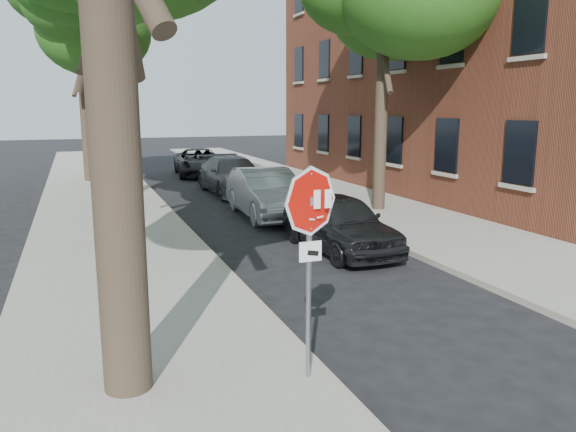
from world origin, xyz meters
name	(u,v)px	position (x,y,z in m)	size (l,w,h in m)	color
ground	(358,376)	(0.00, 0.00, 0.00)	(120.00, 120.00, 0.00)	black
sidewalk_left	(104,217)	(-2.50, 12.00, 0.06)	(4.00, 55.00, 0.12)	gray
sidewalk_right	(351,201)	(6.00, 12.00, 0.06)	(4.00, 55.00, 0.12)	gray
curb_left	(171,212)	(-0.45, 12.00, 0.07)	(0.12, 55.00, 0.13)	#9E9384
curb_right	(298,204)	(3.95, 12.00, 0.07)	(0.12, 55.00, 0.13)	#9E9384
apartment_building	(504,4)	(14.00, 14.00, 7.65)	(12.20, 20.20, 15.30)	brown
stop_sign	(310,232)	(-0.70, -0.03, 1.95)	(0.76, 0.34, 2.61)	gray
tree_far	(78,17)	(-2.72, 21.11, 7.21)	(5.29, 4.91, 9.33)	black
car_a	(340,222)	(2.58, 5.88, 0.69)	(1.63, 4.05, 1.38)	black
car_b	(266,193)	(2.28, 10.50, 0.76)	(1.60, 4.59, 1.51)	#95979C
car_c	(233,175)	(2.60, 15.60, 0.73)	(2.04, 5.02, 1.46)	#414246
car_d	(199,162)	(2.60, 22.00, 0.68)	(2.24, 4.86, 1.35)	black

